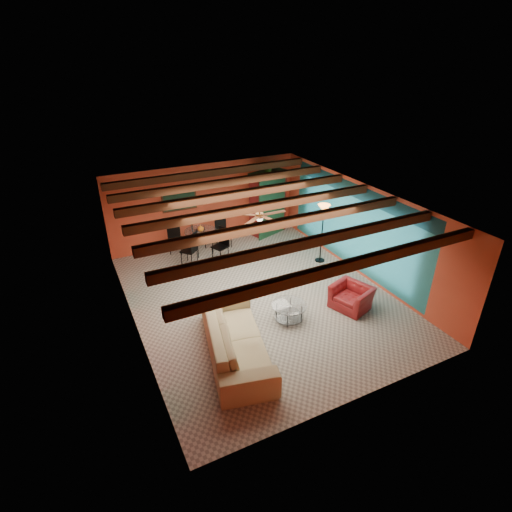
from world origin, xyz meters
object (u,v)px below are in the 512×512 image
sofa (236,338)px  vase (200,219)px  armchair (351,297)px  armoire (268,204)px  floor_lamp (322,233)px  potted_plant (268,167)px  coffee_table (289,312)px  dining_table (201,238)px

sofa → vase: vase is taller
armchair → armoire: (0.30, 5.18, 0.78)m
floor_lamp → potted_plant: size_ratio=3.94×
coffee_table → sofa: bearing=-161.3°
coffee_table → armoire: (2.01, 4.94, 0.87)m
coffee_table → armchair: bearing=-8.1°
armchair → dining_table: dining_table is taller
sofa → armchair: bearing=-71.8°
armchair → potted_plant: 5.60m
dining_table → armoire: bearing=11.2°
sofa → coffee_table: sofa is taller
sofa → vase: (0.97, 4.97, 0.76)m
floor_lamp → potted_plant: 3.12m
armchair → dining_table: bearing=-172.2°
armoire → coffee_table: bearing=-131.2°
armchair → vase: size_ratio=4.56×
armoire → floor_lamp: size_ratio=1.16×
sofa → dining_table: (0.97, 4.97, 0.11)m
sofa → dining_table: dining_table is taller
sofa → vase: bearing=1.8°
armoire → floor_lamp: (0.45, -2.70, -0.15)m
floor_lamp → vase: (-3.16, 2.17, 0.25)m
armoire → potted_plant: (0.00, 0.00, 1.33)m
armchair → armoire: size_ratio=0.44×
sofa → coffee_table: bearing=-58.5°
coffee_table → dining_table: (-0.70, 4.40, 0.32)m
dining_table → potted_plant: bearing=11.2°
dining_table → vase: vase is taller
armchair → potted_plant: potted_plant is taller
coffee_table → potted_plant: 5.77m
potted_plant → armchair: bearing=-93.3°
armchair → armoire: bearing=157.1°
dining_table → vase: 0.65m
coffee_table → dining_table: 4.47m
armchair → dining_table: (-2.41, 4.65, 0.24)m
sofa → potted_plant: bearing=-20.9°
dining_table → armoire: (2.71, 0.54, 0.55)m
floor_lamp → armchair: bearing=-106.8°
armchair → potted_plant: bearing=157.1°
coffee_table → vase: bearing=99.0°
dining_table → potted_plant: potted_plant is taller
armoire → armchair: bearing=-112.3°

